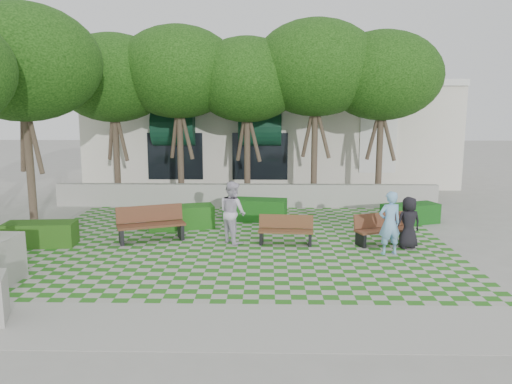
{
  "coord_description": "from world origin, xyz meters",
  "views": [
    {
      "loc": [
        0.82,
        -13.18,
        3.94
      ],
      "look_at": [
        0.5,
        1.5,
        1.4
      ],
      "focal_mm": 35.0,
      "sensor_mm": 36.0,
      "label": 1
    }
  ],
  "objects_px": {
    "bench_mid": "(286,230)",
    "bench_west": "(151,224)",
    "person_white": "(233,212)",
    "hedge_midright": "(255,210)",
    "bench_east": "(382,229)",
    "hedge_west": "(40,234)",
    "hedge_east": "(410,214)",
    "hedge_midleft": "(181,217)",
    "person_blue": "(390,223)",
    "person_dark": "(409,223)"
  },
  "relations": [
    {
      "from": "hedge_east",
      "to": "person_white",
      "type": "height_order",
      "value": "person_white"
    },
    {
      "from": "hedge_midleft",
      "to": "person_white",
      "type": "relative_size",
      "value": 1.17
    },
    {
      "from": "hedge_east",
      "to": "person_dark",
      "type": "bearing_deg",
      "value": -106.87
    },
    {
      "from": "bench_west",
      "to": "hedge_midright",
      "type": "height_order",
      "value": "bench_west"
    },
    {
      "from": "bench_east",
      "to": "hedge_west",
      "type": "bearing_deg",
      "value": 162.56
    },
    {
      "from": "hedge_east",
      "to": "hedge_midleft",
      "type": "relative_size",
      "value": 0.91
    },
    {
      "from": "person_dark",
      "to": "person_white",
      "type": "distance_m",
      "value": 4.98
    },
    {
      "from": "hedge_midleft",
      "to": "hedge_west",
      "type": "height_order",
      "value": "hedge_midleft"
    },
    {
      "from": "bench_west",
      "to": "bench_east",
      "type": "bearing_deg",
      "value": -23.08
    },
    {
      "from": "hedge_west",
      "to": "hedge_midright",
      "type": "bearing_deg",
      "value": 29.06
    },
    {
      "from": "bench_mid",
      "to": "hedge_west",
      "type": "distance_m",
      "value": 7.01
    },
    {
      "from": "bench_east",
      "to": "hedge_west",
      "type": "height_order",
      "value": "bench_east"
    },
    {
      "from": "person_dark",
      "to": "hedge_midright",
      "type": "bearing_deg",
      "value": -51.47
    },
    {
      "from": "hedge_midright",
      "to": "hedge_west",
      "type": "height_order",
      "value": "hedge_midright"
    },
    {
      "from": "bench_mid",
      "to": "hedge_midright",
      "type": "bearing_deg",
      "value": 111.89
    },
    {
      "from": "hedge_west",
      "to": "bench_mid",
      "type": "bearing_deg",
      "value": 2.99
    },
    {
      "from": "bench_west",
      "to": "person_dark",
      "type": "height_order",
      "value": "person_dark"
    },
    {
      "from": "bench_east",
      "to": "hedge_midright",
      "type": "height_order",
      "value": "bench_east"
    },
    {
      "from": "bench_mid",
      "to": "person_blue",
      "type": "bearing_deg",
      "value": -15.58
    },
    {
      "from": "hedge_west",
      "to": "person_dark",
      "type": "relative_size",
      "value": 1.34
    },
    {
      "from": "hedge_midleft",
      "to": "hedge_west",
      "type": "bearing_deg",
      "value": -149.32
    },
    {
      "from": "person_white",
      "to": "hedge_midright",
      "type": "bearing_deg",
      "value": -50.31
    },
    {
      "from": "hedge_midleft",
      "to": "hedge_west",
      "type": "relative_size",
      "value": 1.08
    },
    {
      "from": "bench_mid",
      "to": "bench_west",
      "type": "height_order",
      "value": "bench_west"
    },
    {
      "from": "hedge_midleft",
      "to": "bench_mid",
      "type": "bearing_deg",
      "value": -28.18
    },
    {
      "from": "hedge_east",
      "to": "bench_west",
      "type": "bearing_deg",
      "value": -164.04
    },
    {
      "from": "person_blue",
      "to": "person_dark",
      "type": "height_order",
      "value": "person_blue"
    },
    {
      "from": "bench_west",
      "to": "person_dark",
      "type": "bearing_deg",
      "value": -26.36
    },
    {
      "from": "hedge_west",
      "to": "person_white",
      "type": "relative_size",
      "value": 1.08
    },
    {
      "from": "bench_east",
      "to": "person_white",
      "type": "bearing_deg",
      "value": 159.32
    },
    {
      "from": "hedge_midright",
      "to": "person_dark",
      "type": "height_order",
      "value": "person_dark"
    },
    {
      "from": "hedge_east",
      "to": "person_dark",
      "type": "distance_m",
      "value": 3.17
    },
    {
      "from": "bench_mid",
      "to": "hedge_west",
      "type": "xyz_separation_m",
      "value": [
        -7.0,
        -0.37,
        -0.06
      ]
    },
    {
      "from": "person_white",
      "to": "person_blue",
      "type": "bearing_deg",
      "value": -143.22
    },
    {
      "from": "hedge_midright",
      "to": "hedge_midleft",
      "type": "bearing_deg",
      "value": -153.49
    },
    {
      "from": "bench_east",
      "to": "hedge_midleft",
      "type": "distance_m",
      "value": 6.38
    },
    {
      "from": "bench_east",
      "to": "person_white",
      "type": "xyz_separation_m",
      "value": [
        -4.34,
        0.05,
        0.48
      ]
    },
    {
      "from": "hedge_west",
      "to": "person_white",
      "type": "bearing_deg",
      "value": 5.16
    },
    {
      "from": "hedge_midright",
      "to": "person_blue",
      "type": "bearing_deg",
      "value": -47.19
    },
    {
      "from": "person_blue",
      "to": "person_white",
      "type": "xyz_separation_m",
      "value": [
        -4.27,
        1.1,
        0.04
      ]
    },
    {
      "from": "hedge_midright",
      "to": "hedge_midleft",
      "type": "distance_m",
      "value": 2.68
    },
    {
      "from": "hedge_west",
      "to": "person_blue",
      "type": "bearing_deg",
      "value": -3.61
    },
    {
      "from": "person_dark",
      "to": "bench_east",
      "type": "bearing_deg",
      "value": -49.65
    },
    {
      "from": "bench_east",
      "to": "person_blue",
      "type": "relative_size",
      "value": 1.02
    },
    {
      "from": "hedge_east",
      "to": "person_blue",
      "type": "relative_size",
      "value": 1.11
    },
    {
      "from": "hedge_east",
      "to": "hedge_west",
      "type": "height_order",
      "value": "hedge_west"
    },
    {
      "from": "hedge_midright",
      "to": "hedge_midleft",
      "type": "height_order",
      "value": "hedge_midright"
    },
    {
      "from": "hedge_midleft",
      "to": "person_blue",
      "type": "distance_m",
      "value": 6.7
    },
    {
      "from": "bench_east",
      "to": "bench_west",
      "type": "relative_size",
      "value": 0.86
    },
    {
      "from": "bench_west",
      "to": "hedge_east",
      "type": "xyz_separation_m",
      "value": [
        8.29,
        2.37,
        -0.16
      ]
    }
  ]
}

